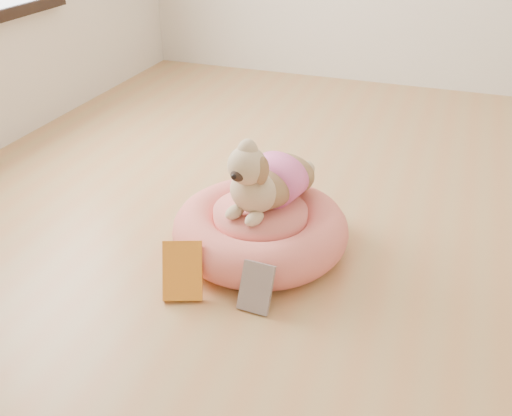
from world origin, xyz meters
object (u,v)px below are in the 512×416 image
(pet_bed, at_px, (260,229))
(dog, at_px, (266,167))
(book_yellow, at_px, (183,271))
(book_white, at_px, (256,287))

(pet_bed, xyz_separation_m, dog, (0.01, 0.04, 0.25))
(pet_bed, height_order, book_yellow, book_yellow)
(book_yellow, bearing_deg, book_white, -17.69)
(dog, height_order, book_white, dog)
(dog, height_order, book_yellow, dog)
(pet_bed, xyz_separation_m, book_white, (0.11, -0.35, -0.00))
(dog, distance_m, book_white, 0.47)
(dog, bearing_deg, book_yellow, -98.91)
(book_yellow, relative_size, book_white, 1.21)
(pet_bed, distance_m, dog, 0.26)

